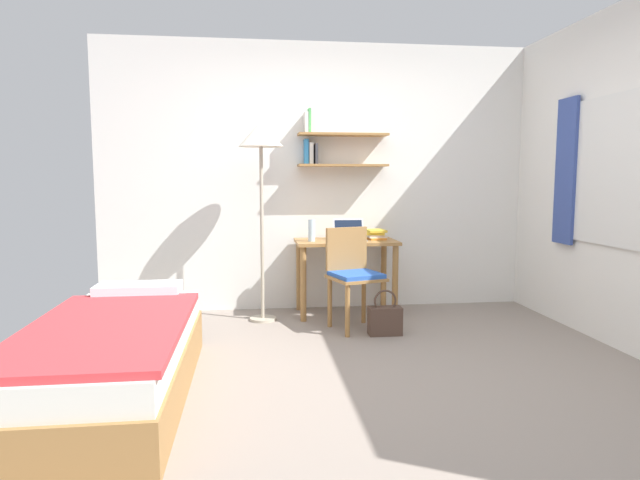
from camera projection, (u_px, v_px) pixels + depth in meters
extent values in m
plane|color=gray|center=(369.00, 379.00, 3.50)|extent=(5.28, 5.28, 0.00)
cube|color=white|center=(326.00, 178.00, 5.36)|extent=(4.40, 0.05, 2.60)
cube|color=#9E703D|center=(343.00, 165.00, 5.23)|extent=(0.86, 0.22, 0.02)
cube|color=#3384C6|center=(306.00, 152.00, 5.20)|extent=(0.04, 0.13, 0.24)
cube|color=silver|center=(311.00, 153.00, 5.20)|extent=(0.04, 0.15, 0.20)
cube|color=#333338|center=(316.00, 154.00, 5.19)|extent=(0.02, 0.18, 0.19)
cube|color=#9E703D|center=(343.00, 135.00, 5.19)|extent=(0.86, 0.22, 0.02)
cube|color=silver|center=(306.00, 123.00, 5.15)|extent=(0.03, 0.17, 0.19)
cube|color=#4CA856|center=(309.00, 121.00, 5.18)|extent=(0.02, 0.12, 0.23)
cube|color=silver|center=(612.00, 170.00, 4.11)|extent=(0.02, 0.93, 1.15)
cube|color=white|center=(613.00, 170.00, 4.11)|extent=(0.01, 0.87, 1.09)
cube|color=#384C93|center=(566.00, 172.00, 4.68)|extent=(0.03, 0.28, 1.25)
cube|color=#9E703D|center=(114.00, 376.00, 3.17)|extent=(0.84, 1.95, 0.28)
cube|color=silver|center=(112.00, 339.00, 3.14)|extent=(0.80, 1.89, 0.16)
cube|color=#DB383D|center=(106.00, 328.00, 3.02)|extent=(0.85, 1.60, 0.04)
cube|color=white|center=(139.00, 291.00, 3.88)|extent=(0.58, 0.28, 0.10)
cube|color=#9E703D|center=(346.00, 242.00, 5.12)|extent=(0.95, 0.54, 0.03)
cylinder|color=#9E703D|center=(303.00, 284.00, 4.89)|extent=(0.06, 0.06, 0.68)
cylinder|color=#9E703D|center=(395.00, 282.00, 4.99)|extent=(0.06, 0.06, 0.68)
cylinder|color=#9E703D|center=(299.00, 276.00, 5.32)|extent=(0.06, 0.06, 0.68)
cylinder|color=#9E703D|center=(384.00, 274.00, 5.43)|extent=(0.06, 0.06, 0.68)
cube|color=#9E703D|center=(356.00, 278.00, 4.61)|extent=(0.51, 0.51, 0.03)
cube|color=blue|center=(356.00, 275.00, 4.60)|extent=(0.47, 0.47, 0.04)
cube|color=#9E703D|center=(346.00, 248.00, 4.75)|extent=(0.38, 0.15, 0.37)
cylinder|color=#9E703D|center=(347.00, 311.00, 4.41)|extent=(0.04, 0.04, 0.44)
cylinder|color=#9E703D|center=(383.00, 307.00, 4.55)|extent=(0.04, 0.04, 0.44)
cylinder|color=#9E703D|center=(330.00, 302.00, 4.71)|extent=(0.04, 0.04, 0.44)
cylinder|color=#9E703D|center=(364.00, 299.00, 4.85)|extent=(0.04, 0.04, 0.44)
cylinder|color=#B2A893|center=(263.00, 319.00, 4.96)|extent=(0.24, 0.24, 0.02)
cylinder|color=#B2A893|center=(262.00, 234.00, 4.87)|extent=(0.03, 0.03, 1.55)
cone|color=silver|center=(261.00, 134.00, 4.78)|extent=(0.40, 0.40, 0.22)
cube|color=#B7BABF|center=(350.00, 240.00, 5.09)|extent=(0.30, 0.21, 0.01)
cube|color=#B7BABF|center=(348.00, 228.00, 5.15)|extent=(0.29, 0.07, 0.19)
cube|color=black|center=(348.00, 229.00, 5.14)|extent=(0.26, 0.06, 0.16)
cylinder|color=silver|center=(312.00, 230.00, 5.01)|extent=(0.06, 0.06, 0.20)
cube|color=orange|center=(376.00, 238.00, 5.20)|extent=(0.17, 0.24, 0.02)
cube|color=silver|center=(376.00, 236.00, 5.20)|extent=(0.18, 0.19, 0.03)
cube|color=gold|center=(375.00, 233.00, 5.19)|extent=(0.19, 0.20, 0.03)
cube|color=gold|center=(376.00, 231.00, 5.19)|extent=(0.18, 0.23, 0.02)
cube|color=#4C382D|center=(385.00, 321.00, 4.48)|extent=(0.27, 0.13, 0.23)
torus|color=#4C382D|center=(385.00, 301.00, 4.46)|extent=(0.19, 0.02, 0.19)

